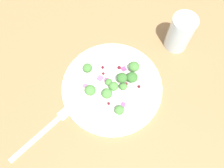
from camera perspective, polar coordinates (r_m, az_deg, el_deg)
name	(u,v)px	position (r cm, az deg, el deg)	size (l,w,h in cm)	color
ground_plane	(120,80)	(62.13, 2.11, 1.12)	(180.00, 180.00, 2.00)	olive
plate	(112,87)	(59.25, 0.00, -0.69)	(26.10, 26.10, 1.70)	white
dressing_pool	(112,86)	(58.85, 0.00, -0.53)	(15.14, 15.14, 0.20)	white
broccoli_floret_0	(125,86)	(57.51, 3.23, -0.59)	(2.00, 2.00, 2.03)	#9EC684
broccoli_floret_1	(120,78)	(57.42, 2.11, 1.49)	(2.77, 2.77, 2.81)	#9EC684
broccoli_floret_2	(109,82)	(57.98, -0.84, 0.48)	(1.93, 1.93, 1.95)	#9EC684
broccoli_floret_3	(132,77)	(58.11, 5.06, 1.65)	(2.92, 2.92, 2.96)	#ADD18E
broccoli_floret_4	(134,67)	(59.52, 5.53, 4.34)	(2.91, 2.91, 2.95)	#ADD18E
broccoli_floret_5	(88,68)	(59.48, -6.16, 4.00)	(2.60, 2.60, 2.63)	#ADD18E
broccoli_floret_6	(107,94)	(56.19, -1.26, -2.41)	(2.68, 2.68, 2.71)	#9EC684
broccoli_floret_7	(119,110)	(55.12, 1.85, -6.59)	(2.35, 2.35, 2.38)	#9EC684
broccoli_floret_8	(90,90)	(56.32, -5.47, -1.60)	(2.82, 2.82, 2.86)	#ADD18E
broccoli_floret_9	(114,86)	(57.28, 0.41, -0.59)	(2.42, 2.42, 2.45)	#8EB77A
cranberry_0	(139,87)	(58.42, 6.81, -0.65)	(0.81, 0.81, 0.81)	maroon
cranberry_1	(103,74)	(60.00, -2.19, 2.64)	(0.74, 0.74, 0.74)	maroon
cranberry_2	(119,67)	(60.49, 1.83, 4.16)	(0.94, 0.94, 0.94)	maroon
cranberry_3	(109,104)	(56.56, -0.83, -4.93)	(0.75, 0.75, 0.75)	maroon
cranberry_4	(126,84)	(58.29, 3.56, -0.01)	(0.89, 0.89, 0.89)	maroon
cranberry_5	(103,67)	(60.38, -2.33, 4.21)	(0.78, 0.78, 0.78)	maroon
onion_bit_0	(100,76)	(59.35, -3.07, 1.90)	(1.38, 1.33, 0.46)	#A35B93
onion_bit_1	(123,105)	(56.81, 2.81, -5.26)	(1.05, 1.34, 0.45)	#934C84
onion_bit_2	(106,79)	(59.01, -1.42, 1.14)	(0.96, 0.99, 0.40)	#934C84
onion_bit_3	(124,69)	(60.88, 2.94, 3.76)	(1.29, 1.35, 0.32)	#843D75
onion_bit_4	(85,86)	(58.73, -6.74, -0.38)	(1.10, 0.90, 0.38)	#A35B93
fork	(45,130)	(58.92, -16.35, -10.98)	(12.13, 16.28, 0.50)	silver
water_glass	(180,33)	(64.47, 16.70, 12.16)	(6.50, 6.50, 10.73)	silver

